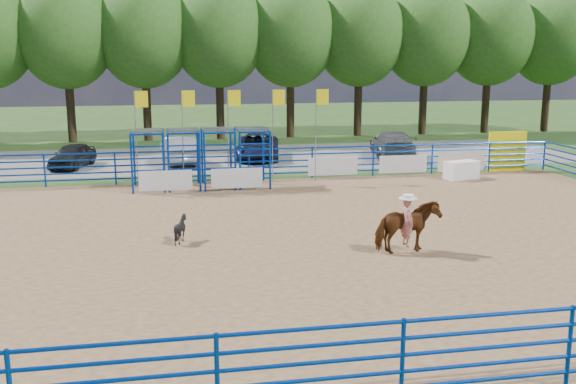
% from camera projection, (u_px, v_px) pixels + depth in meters
% --- Properties ---
extents(ground, '(120.00, 120.00, 0.00)m').
position_uv_depth(ground, '(289.00, 239.00, 20.18)').
color(ground, '#345221').
rests_on(ground, ground).
extents(arena_dirt, '(30.00, 20.00, 0.02)m').
position_uv_depth(arena_dirt, '(289.00, 239.00, 20.18)').
color(arena_dirt, olive).
rests_on(arena_dirt, ground).
extents(gravel_strip, '(40.00, 10.00, 0.01)m').
position_uv_depth(gravel_strip, '(234.00, 158.00, 36.53)').
color(gravel_strip, slate).
rests_on(gravel_strip, ground).
extents(announcer_table, '(1.72, 1.12, 0.84)m').
position_uv_depth(announcer_table, '(461.00, 170.00, 29.99)').
color(announcer_table, white).
rests_on(announcer_table, arena_dirt).
extents(horse_and_rider, '(1.92, 1.05, 2.44)m').
position_uv_depth(horse_and_rider, '(407.00, 224.00, 18.51)').
color(horse_and_rider, '#603313').
rests_on(horse_and_rider, arena_dirt).
extents(calf, '(1.00, 0.96, 0.84)m').
position_uv_depth(calf, '(181.00, 229.00, 19.70)').
color(calf, black).
rests_on(calf, arena_dirt).
extents(car_a, '(2.35, 3.88, 1.24)m').
position_uv_depth(car_a, '(72.00, 155.00, 33.19)').
color(car_a, black).
rests_on(car_a, gravel_strip).
extents(car_b, '(2.08, 4.57, 1.45)m').
position_uv_depth(car_b, '(179.00, 150.00, 34.53)').
color(car_b, gray).
rests_on(car_b, gravel_strip).
extents(car_c, '(3.09, 5.33, 1.40)m').
position_uv_depth(car_c, '(258.00, 146.00, 36.05)').
color(car_c, black).
rests_on(car_c, gravel_strip).
extents(car_d, '(3.06, 5.46, 1.50)m').
position_uv_depth(car_d, '(393.00, 144.00, 36.60)').
color(car_d, '#545457').
rests_on(car_d, gravel_strip).
extents(perimeter_fence, '(30.10, 20.10, 1.50)m').
position_uv_depth(perimeter_fence, '(289.00, 216.00, 20.02)').
color(perimeter_fence, '#0734A9').
rests_on(perimeter_fence, ground).
extents(chute_assembly, '(19.32, 2.41, 4.20)m').
position_uv_depth(chute_assembly, '(209.00, 159.00, 28.08)').
color(chute_assembly, '#0734A9').
rests_on(chute_assembly, ground).
extents(treeline, '(56.40, 6.40, 11.24)m').
position_uv_depth(treeline, '(218.00, 29.00, 43.65)').
color(treeline, '#3F2B19').
rests_on(treeline, ground).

